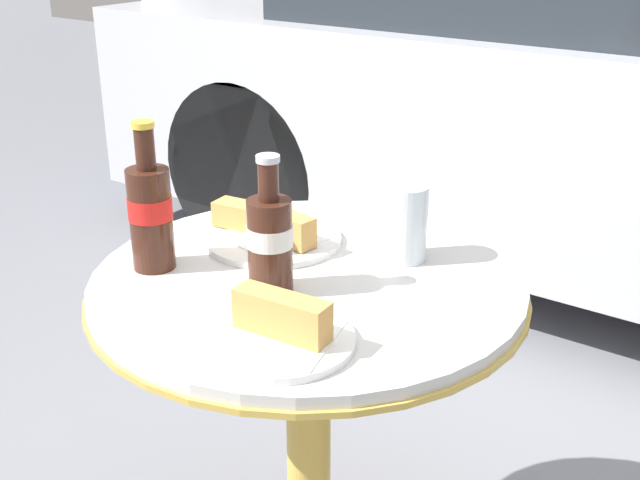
{
  "coord_description": "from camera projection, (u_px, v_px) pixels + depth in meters",
  "views": [
    {
      "loc": [
        0.71,
        -0.97,
        1.32
      ],
      "look_at": [
        0.0,
        0.04,
        0.8
      ],
      "focal_mm": 45.0,
      "sensor_mm": 36.0,
      "label": 1
    }
  ],
  "objects": [
    {
      "name": "drinking_glass",
      "position": [
        405.0,
        226.0,
        1.36
      ],
      "size": [
        0.08,
        0.08,
        0.13
      ],
      "color": "black",
      "rests_on": "bistro_table"
    },
    {
      "name": "bistro_table",
      "position": [
        308.0,
        370.0,
        1.4
      ],
      "size": [
        0.73,
        0.73,
        0.75
      ],
      "color": "gold",
      "rests_on": "ground_plane"
    },
    {
      "name": "parked_car",
      "position": [
        620.0,
        93.0,
        3.03
      ],
      "size": [
        3.81,
        1.84,
        1.35
      ],
      "color": "#B7B7BC",
      "rests_on": "ground_plane"
    },
    {
      "name": "lunch_plate_far",
      "position": [
        270.0,
        232.0,
        1.45
      ],
      "size": [
        0.25,
        0.25,
        0.07
      ],
      "color": "white",
      "rests_on": "bistro_table"
    },
    {
      "name": "cola_bottle_left",
      "position": [
        150.0,
        212.0,
        1.32
      ],
      "size": [
        0.07,
        0.07,
        0.25
      ],
      "color": "#3D1E14",
      "rests_on": "bistro_table"
    },
    {
      "name": "lunch_plate_near",
      "position": [
        280.0,
        331.0,
        1.11
      ],
      "size": [
        0.21,
        0.21,
        0.07
      ],
      "color": "white",
      "rests_on": "bistro_table"
    },
    {
      "name": "cola_bottle_right",
      "position": [
        270.0,
        240.0,
        1.24
      ],
      "size": [
        0.07,
        0.07,
        0.22
      ],
      "color": "#3D1E14",
      "rests_on": "bistro_table"
    }
  ]
}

